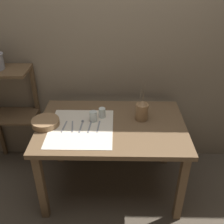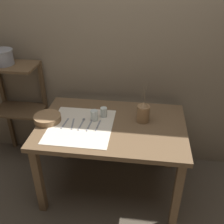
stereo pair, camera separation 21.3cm
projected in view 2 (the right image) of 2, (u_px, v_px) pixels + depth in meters
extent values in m
plane|color=brown|center=(112.00, 185.00, 2.55)|extent=(12.00, 12.00, 0.00)
cube|color=#7A6B56|center=(119.00, 48.00, 2.38)|extent=(7.00, 0.06, 2.40)
cube|color=brown|center=(112.00, 126.00, 2.20)|extent=(1.23, 0.82, 0.04)
cube|color=brown|center=(39.00, 181.00, 2.15)|extent=(0.06, 0.06, 0.67)
cube|color=brown|center=(177.00, 195.00, 2.02)|extent=(0.06, 0.06, 0.67)
cube|color=brown|center=(64.00, 132.00, 2.74)|extent=(0.06, 0.06, 0.67)
cube|color=brown|center=(171.00, 141.00, 2.62)|extent=(0.06, 0.06, 0.67)
cube|color=brown|center=(10.00, 66.00, 2.40)|extent=(0.48, 0.30, 0.02)
cube|color=brown|center=(20.00, 110.00, 2.64)|extent=(0.48, 0.30, 0.02)
cube|color=brown|center=(6.00, 107.00, 2.80)|extent=(0.04, 0.04, 1.07)
cube|color=brown|center=(46.00, 109.00, 2.75)|extent=(0.04, 0.04, 1.07)
cube|color=beige|center=(81.00, 126.00, 2.17)|extent=(0.52, 0.57, 0.00)
cylinder|color=olive|center=(143.00, 114.00, 2.20)|extent=(0.11, 0.11, 0.15)
cone|color=olive|center=(144.00, 104.00, 2.15)|extent=(0.08, 0.08, 0.04)
cylinder|color=brown|center=(146.00, 92.00, 2.11)|extent=(0.02, 0.02, 0.17)
cylinder|color=brown|center=(142.00, 95.00, 2.10)|extent=(0.02, 0.01, 0.14)
cylinder|color=brown|center=(145.00, 96.00, 2.10)|extent=(0.02, 0.02, 0.12)
cylinder|color=#8E6B47|center=(48.00, 118.00, 2.22)|extent=(0.23, 0.23, 0.05)
cylinder|color=silver|center=(94.00, 115.00, 2.22)|extent=(0.06, 0.06, 0.09)
cylinder|color=silver|center=(104.00, 112.00, 2.27)|extent=(0.06, 0.06, 0.09)
cube|color=gray|center=(65.00, 123.00, 2.19)|extent=(0.03, 0.16, 0.00)
cube|color=gray|center=(73.00, 124.00, 2.19)|extent=(0.03, 0.16, 0.00)
cube|color=gray|center=(81.00, 125.00, 2.17)|extent=(0.02, 0.16, 0.00)
sphere|color=gray|center=(84.00, 119.00, 2.24)|extent=(0.02, 0.02, 0.02)
cube|color=gray|center=(89.00, 126.00, 2.16)|extent=(0.03, 0.16, 0.00)
sphere|color=gray|center=(92.00, 120.00, 2.23)|extent=(0.02, 0.02, 0.02)
cube|color=gray|center=(98.00, 126.00, 2.17)|extent=(0.02, 0.16, 0.00)
cylinder|color=gray|center=(2.00, 57.00, 2.36)|extent=(0.19, 0.19, 0.14)
cylinder|color=gray|center=(1.00, 50.00, 2.33)|extent=(0.21, 0.21, 0.01)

